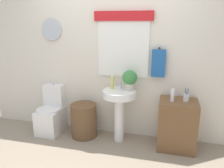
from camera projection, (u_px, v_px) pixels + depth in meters
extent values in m
cube|color=silver|center=(113.00, 54.00, 3.50)|extent=(4.40, 0.10, 2.60)
cube|color=white|center=(123.00, 49.00, 3.37)|extent=(0.77, 0.03, 0.84)
cube|color=red|center=(123.00, 16.00, 3.23)|extent=(0.87, 0.04, 0.14)
cylinder|color=silver|center=(52.00, 30.00, 3.57)|extent=(0.33, 0.03, 0.33)
cylinder|color=black|center=(159.00, 48.00, 3.22)|extent=(0.02, 0.06, 0.02)
cube|color=#235BA3|center=(158.00, 63.00, 3.26)|extent=(0.20, 0.05, 0.40)
cube|color=white|center=(51.00, 120.00, 3.74)|extent=(0.36, 0.50, 0.40)
cylinder|color=white|center=(48.00, 110.00, 3.63)|extent=(0.38, 0.38, 0.03)
cube|color=white|center=(54.00, 95.00, 3.80)|extent=(0.34, 0.18, 0.37)
cylinder|color=silver|center=(54.00, 84.00, 3.75)|extent=(0.04, 0.04, 0.02)
cylinder|color=brown|center=(84.00, 120.00, 3.59)|extent=(0.41, 0.41, 0.54)
cylinder|color=white|center=(119.00, 119.00, 3.43)|extent=(0.15, 0.15, 0.71)
cylinder|color=white|center=(119.00, 94.00, 3.32)|extent=(0.50, 0.50, 0.10)
cylinder|color=silver|center=(121.00, 85.00, 3.40)|extent=(0.03, 0.03, 0.10)
cube|color=brown|center=(177.00, 125.00, 3.22)|extent=(0.53, 0.44, 0.72)
cylinder|color=#DBD166|center=(112.00, 83.00, 3.35)|extent=(0.05, 0.05, 0.20)
cylinder|color=beige|center=(130.00, 87.00, 3.31)|extent=(0.14, 0.14, 0.10)
sphere|color=#3D8442|center=(130.00, 78.00, 3.28)|extent=(0.22, 0.22, 0.22)
cylinder|color=white|center=(173.00, 95.00, 3.09)|extent=(0.05, 0.05, 0.18)
cylinder|color=silver|center=(186.00, 98.00, 3.11)|extent=(0.08, 0.08, 0.10)
cylinder|color=blue|center=(188.00, 95.00, 3.09)|extent=(0.01, 0.02, 0.18)
cylinder|color=yellow|center=(186.00, 94.00, 3.11)|extent=(0.04, 0.01, 0.18)
cylinder|color=green|center=(185.00, 94.00, 3.10)|extent=(0.01, 0.02, 0.18)
cylinder|color=purple|center=(186.00, 95.00, 3.08)|extent=(0.04, 0.01, 0.18)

